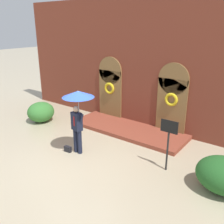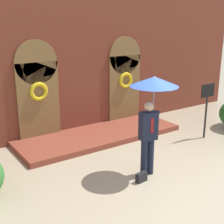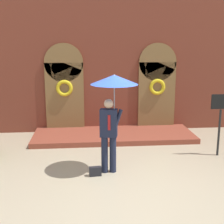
# 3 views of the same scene
# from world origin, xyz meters

# --- Properties ---
(ground_plane) EXTENTS (80.00, 80.00, 0.00)m
(ground_plane) POSITION_xyz_m (0.00, 0.00, 0.00)
(ground_plane) COLOR tan
(building_facade) EXTENTS (14.00, 2.30, 5.60)m
(building_facade) POSITION_xyz_m (-0.00, 4.15, 2.68)
(building_facade) COLOR brown
(building_facade) RESTS_ON ground
(person_with_umbrella) EXTENTS (1.10, 1.10, 2.36)m
(person_with_umbrella) POSITION_xyz_m (-0.28, 0.34, 1.91)
(person_with_umbrella) COLOR #191E33
(person_with_umbrella) RESTS_ON ground
(handbag) EXTENTS (0.29, 0.15, 0.22)m
(handbag) POSITION_xyz_m (-0.71, 0.14, 0.11)
(handbag) COLOR black
(handbag) RESTS_ON ground
(sign_post) EXTENTS (0.56, 0.06, 1.72)m
(sign_post) POSITION_xyz_m (2.73, 1.20, 1.16)
(sign_post) COLOR black
(sign_post) RESTS_ON ground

